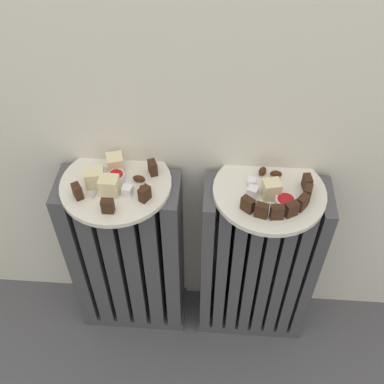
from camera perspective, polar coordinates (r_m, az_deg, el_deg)
name	(u,v)px	position (r m, az deg, el deg)	size (l,w,h in m)	color
radiator_left	(128,258)	(1.32, -7.81, -7.98)	(0.31, 0.13, 0.56)	#47474C
radiator_right	(257,265)	(1.30, 7.91, -8.86)	(0.31, 0.13, 0.56)	#47474C
plate_left	(116,184)	(1.10, -9.30, 0.97)	(0.26, 0.26, 0.01)	silver
plate_right	(269,192)	(1.08, 9.45, 0.04)	(0.26, 0.26, 0.01)	silver
dark_cake_slice_left_0	(77,191)	(1.06, -13.87, 0.09)	(0.03, 0.02, 0.04)	#382114
dark_cake_slice_left_1	(108,206)	(1.02, -10.29, -1.70)	(0.03, 0.02, 0.04)	#382114
dark_cake_slice_left_2	(145,194)	(1.03, -5.82, -0.23)	(0.03, 0.02, 0.04)	#382114
dark_cake_slice_left_3	(153,168)	(1.09, -4.84, 2.98)	(0.03, 0.02, 0.04)	#382114
marble_cake_slice_left_0	(109,186)	(1.06, -10.10, 0.77)	(0.04, 0.04, 0.04)	beige
marble_cake_slice_left_1	(95,178)	(1.08, -11.80, 1.70)	(0.04, 0.04, 0.04)	beige
marble_cake_slice_left_2	(115,163)	(1.11, -9.38, 3.51)	(0.04, 0.04, 0.04)	beige
turkish_delight_left_0	(127,191)	(1.05, -7.92, 0.18)	(0.02, 0.02, 0.02)	white
turkish_delight_left_1	(91,172)	(1.11, -12.30, 2.39)	(0.02, 0.02, 0.02)	white
medjool_date_left_0	(145,188)	(1.06, -5.82, 0.45)	(0.03, 0.01, 0.02)	#3D1E0F
medjool_date_left_1	(139,179)	(1.08, -6.51, 1.64)	(0.03, 0.02, 0.02)	#3D1E0F
jam_bowl_left	(116,177)	(1.09, -9.25, 1.83)	(0.04, 0.04, 0.02)	white
dark_cake_slice_right_0	(248,204)	(1.01, 6.83, -1.53)	(0.03, 0.02, 0.04)	#382114
dark_cake_slice_right_1	(261,210)	(1.01, 8.51, -2.25)	(0.03, 0.02, 0.04)	#382114
dark_cake_slice_right_2	(277,212)	(1.01, 10.38, -2.45)	(0.03, 0.02, 0.04)	#382114
dark_cake_slice_right_3	(291,209)	(1.02, 12.09, -2.09)	(0.03, 0.02, 0.04)	#382114
dark_cake_slice_right_4	(302,202)	(1.04, 13.36, -1.26)	(0.03, 0.02, 0.04)	#382114
dark_cake_slice_right_5	(308,193)	(1.06, 13.98, -0.12)	(0.03, 0.02, 0.04)	#382114
dark_cake_slice_right_6	(307,183)	(1.08, 13.91, 1.14)	(0.03, 0.02, 0.04)	#382114
marble_cake_slice_right_0	(271,189)	(1.05, 9.67, 0.34)	(0.04, 0.03, 0.04)	beige
turkish_delight_right_0	(251,182)	(1.07, 7.30, 1.18)	(0.02, 0.02, 0.02)	white
turkish_delight_right_1	(253,191)	(1.05, 7.43, 0.06)	(0.02, 0.02, 0.02)	white
medjool_date_right_0	(262,171)	(1.11, 8.63, 2.53)	(0.03, 0.02, 0.02)	#3D1E0F
medjool_date_right_1	(276,174)	(1.10, 10.25, 2.19)	(0.03, 0.01, 0.02)	#3D1E0F
jam_bowl_right	(285,202)	(1.04, 11.36, -1.15)	(0.04, 0.04, 0.02)	white
fork	(101,180)	(1.10, -11.12, 1.49)	(0.03, 0.10, 0.00)	#B7B7BC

